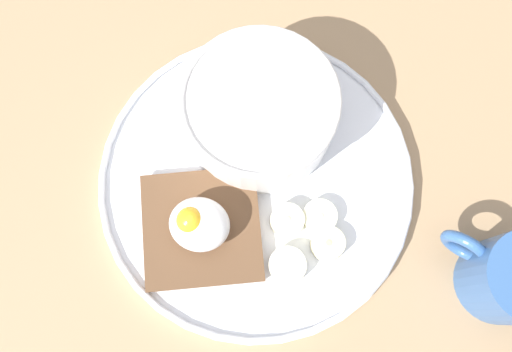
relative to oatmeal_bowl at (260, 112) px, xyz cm
name	(u,v)px	position (x,y,z in cm)	size (l,w,h in cm)	color
ground_plane	(256,186)	(-1.01, 5.54, -5.21)	(120.00, 120.00, 2.00)	#A2815C
plate	(256,182)	(-1.01, 5.54, -3.41)	(29.48, 29.48, 1.60)	white
oatmeal_bowl	(260,112)	(0.00, 0.00, 0.00)	(13.96, 13.96, 6.65)	white
toast_slice	(202,228)	(2.64, 11.12, -2.47)	(13.36, 13.36, 1.33)	brown
poached_egg	(198,224)	(2.75, 11.12, -0.09)	(5.32, 4.75, 3.82)	white
banana_slice_front	(288,265)	(-5.65, 12.49, -2.49)	(4.58, 4.52, 1.64)	#F7ECC9
banana_slice_left	(287,220)	(-4.66, 8.56, -2.48)	(4.21, 4.25, 1.57)	beige
banana_slice_back	(328,244)	(-8.69, 9.77, -2.47)	(3.34, 3.47, 1.67)	beige
banana_slice_right	(320,217)	(-7.46, 7.52, -2.60)	(4.47, 4.47, 1.28)	#ECE9BD
coffee_mug	(512,277)	(-24.22, 9.18, -0.20)	(10.64, 7.66, 7.78)	#335A94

